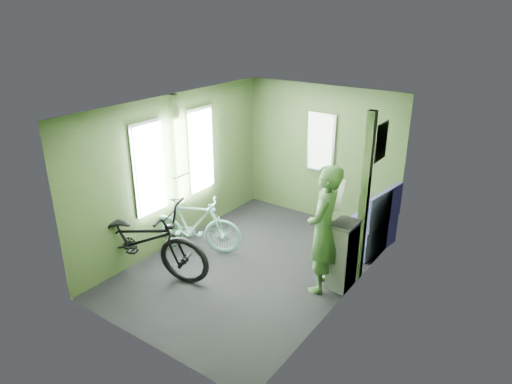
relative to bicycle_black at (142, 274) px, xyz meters
The scene contains 6 objects.
room 2.11m from the bicycle_black, 45.69° to the left, with size 4.00×4.02×2.31m.
bicycle_black is the anchor object (origin of this frame).
bicycle_mint 0.91m from the bicycle_black, 79.22° to the left, with size 0.42×1.49×0.89m, color #82C6B8.
passenger 2.60m from the bicycle_black, 27.66° to the left, with size 0.50×0.74×1.70m.
waste_box 2.76m from the bicycle_black, 29.16° to the left, with size 0.27×0.38×0.93m, color slate.
bench_seat 3.40m from the bicycle_black, 48.03° to the left, with size 0.64×1.00×0.99m.
Camera 1 is at (3.30, -4.60, 3.45)m, focal length 32.00 mm.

